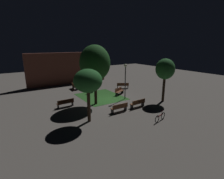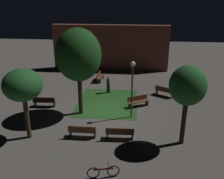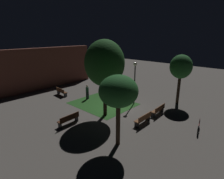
{
  "view_description": "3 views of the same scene",
  "coord_description": "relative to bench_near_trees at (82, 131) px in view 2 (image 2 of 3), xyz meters",
  "views": [
    {
      "loc": [
        -10.55,
        -16.95,
        6.51
      ],
      "look_at": [
        0.68,
        0.28,
        1.12
      ],
      "focal_mm": 27.46,
      "sensor_mm": 36.0,
      "label": 1
    },
    {
      "loc": [
        2.0,
        -17.9,
        8.91
      ],
      "look_at": [
        0.23,
        1.2,
        1.37
      ],
      "focal_mm": 40.57,
      "sensor_mm": 36.0,
      "label": 2
    },
    {
      "loc": [
        -12.56,
        -10.96,
        6.87
      ],
      "look_at": [
        0.93,
        1.36,
        1.32
      ],
      "focal_mm": 29.15,
      "sensor_mm": 36.0,
      "label": 3
    }
  ],
  "objects": [
    {
      "name": "tree_lawn_side",
      "position": [
        -3.45,
        -0.29,
        3.1
      ],
      "size": [
        2.4,
        2.4,
        4.61
      ],
      "color": "#38281C",
      "rests_on": "ground"
    },
    {
      "name": "pedestrian",
      "position": [
        0.84,
        7.83,
        0.37
      ],
      "size": [
        0.32,
        0.32,
        1.61
      ],
      "color": "black",
      "rests_on": "ground"
    },
    {
      "name": "bench_corner",
      "position": [
        3.58,
        5.1,
        0.0
      ],
      "size": [
        1.81,
        1.27,
        0.88
      ],
      "color": "brown",
      "rests_on": "ground"
    },
    {
      "name": "lamp_post_path_center",
      "position": [
        3.08,
        3.15,
        2.47
      ],
      "size": [
        0.36,
        0.36,
        4.32
      ],
      "color": "#333338",
      "rests_on": "ground"
    },
    {
      "name": "bench_back_row",
      "position": [
        -0.4,
        11.07,
        0.0
      ],
      "size": [
        0.6,
        1.83,
        0.88
      ],
      "color": "#512D19",
      "rests_on": "ground"
    },
    {
      "name": "tree_right_canopy",
      "position": [
        -0.82,
        3.45,
        4.11
      ],
      "size": [
        3.31,
        3.31,
        6.54
      ],
      "color": "#2D2116",
      "rests_on": "ground"
    },
    {
      "name": "bench_front_left",
      "position": [
        2.42,
        0.0,
        0.0
      ],
      "size": [
        1.82,
        0.55,
        0.88
      ],
      "color": "brown",
      "rests_on": "ground"
    },
    {
      "name": "ground_plane",
      "position": [
        1.21,
        3.97,
        -0.48
      ],
      "size": [
        60.0,
        60.0,
        0.0
      ],
      "primitive_type": "plane",
      "color": "#56514C"
    },
    {
      "name": "building_wall_backdrop",
      "position": [
        0.32,
        15.36,
        2.15
      ],
      "size": [
        13.5,
        0.8,
        5.26
      ],
      "primitive_type": "cube",
      "color": "brown",
      "rests_on": "ground"
    },
    {
      "name": "bench_near_trees",
      "position": [
        0.0,
        0.0,
        0.0
      ],
      "size": [
        1.8,
        0.49,
        0.88
      ],
      "color": "brown",
      "rests_on": "ground"
    },
    {
      "name": "tree_near_wall",
      "position": [
        6.28,
        -0.06,
        3.3
      ],
      "size": [
        2.16,
        2.16,
        5.02
      ],
      "color": "#2D2116",
      "rests_on": "ground"
    },
    {
      "name": "bench_lawn_edge",
      "position": [
        -4.03,
        4.31,
        0.0
      ],
      "size": [
        1.82,
        0.54,
        0.88
      ],
      "color": "#422314",
      "rests_on": "ground"
    },
    {
      "name": "grass_lawn",
      "position": [
        1.01,
        5.58,
        -0.48
      ],
      "size": [
        5.02,
        6.01,
        0.01
      ],
      "primitive_type": "cube",
      "color": "#23511E",
      "rests_on": "ground"
    },
    {
      "name": "bicycle",
      "position": [
        1.81,
        -3.61,
        -0.14
      ],
      "size": [
        1.65,
        0.44,
        0.93
      ],
      "color": "black",
      "rests_on": "ground"
    },
    {
      "name": "bench_by_lamp",
      "position": [
        6.01,
        7.53,
        0.0
      ],
      "size": [
        1.79,
        1.34,
        0.88
      ],
      "color": "brown",
      "rests_on": "ground"
    }
  ]
}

